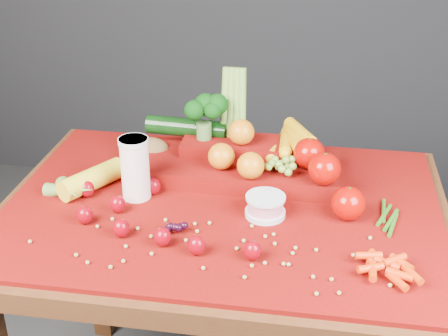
% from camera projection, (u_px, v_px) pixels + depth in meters
% --- Properties ---
extents(table, '(1.10, 0.80, 0.75)m').
position_uv_depth(table, '(223.00, 240.00, 1.58)').
color(table, '#3A1A0D').
rests_on(table, ground).
extents(red_cloth, '(1.05, 0.75, 0.01)m').
position_uv_depth(red_cloth, '(223.00, 206.00, 1.53)').
color(red_cloth, '#650B03').
rests_on(red_cloth, table).
extents(milk_glass, '(0.07, 0.07, 0.16)m').
position_uv_depth(milk_glass, '(135.00, 166.00, 1.52)').
color(milk_glass, white).
rests_on(milk_glass, red_cloth).
extents(yogurt_bowl, '(0.10, 0.10, 0.05)m').
position_uv_depth(yogurt_bowl, '(265.00, 205.00, 1.47)').
color(yogurt_bowl, silver).
rests_on(yogurt_bowl, red_cloth).
extents(strawberry_scatter, '(0.48, 0.28, 0.05)m').
position_uv_depth(strawberry_scatter, '(145.00, 217.00, 1.43)').
color(strawberry_scatter, '#850006').
rests_on(strawberry_scatter, red_cloth).
extents(dark_grape_cluster, '(0.06, 0.05, 0.03)m').
position_uv_depth(dark_grape_cluster, '(175.00, 230.00, 1.40)').
color(dark_grape_cluster, black).
rests_on(dark_grape_cluster, red_cloth).
extents(soybean_scatter, '(0.84, 0.24, 0.01)m').
position_uv_depth(soybean_scatter, '(208.00, 248.00, 1.35)').
color(soybean_scatter, '#AE974B').
rests_on(soybean_scatter, red_cloth).
extents(corn_ear, '(0.25, 0.27, 0.06)m').
position_uv_depth(corn_ear, '(77.00, 187.00, 1.56)').
color(corn_ear, yellow).
rests_on(corn_ear, red_cloth).
extents(potato, '(0.11, 0.08, 0.07)m').
position_uv_depth(potato, '(151.00, 150.00, 1.71)').
color(potato, brown).
rests_on(potato, red_cloth).
extents(baby_carrot_pile, '(0.18, 0.18, 0.03)m').
position_uv_depth(baby_carrot_pile, '(390.00, 268.00, 1.27)').
color(baby_carrot_pile, red).
rests_on(baby_carrot_pile, red_cloth).
extents(green_bean_pile, '(0.14, 0.12, 0.01)m').
position_uv_depth(green_bean_pile, '(386.00, 217.00, 1.46)').
color(green_bean_pile, '#2A6116').
rests_on(green_bean_pile, red_cloth).
extents(produce_mound, '(0.59, 0.36, 0.27)m').
position_uv_depth(produce_mound, '(249.00, 156.00, 1.63)').
color(produce_mound, '#650B03').
rests_on(produce_mound, red_cloth).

